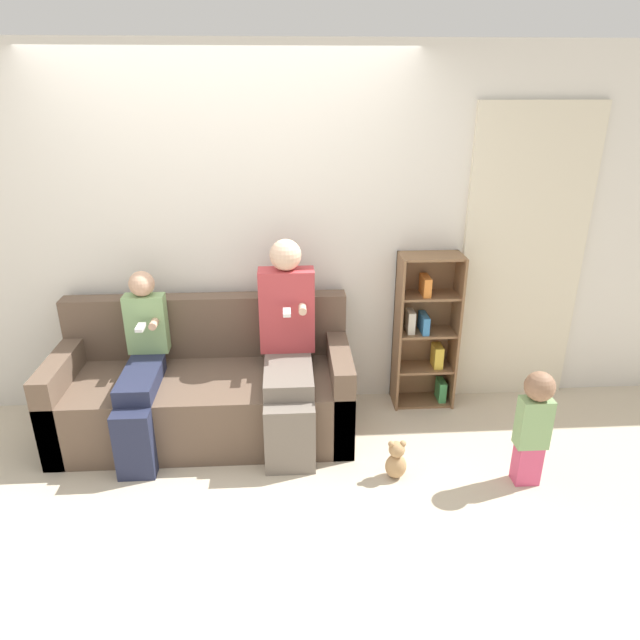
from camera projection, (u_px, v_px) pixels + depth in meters
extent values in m
plane|color=beige|center=(233.00, 472.00, 3.63)|extent=(14.00, 14.00, 0.00)
cube|color=silver|center=(233.00, 238.00, 4.00)|extent=(10.00, 0.06, 2.55)
cube|color=beige|center=(522.00, 260.00, 4.15)|extent=(0.89, 0.04, 2.18)
cube|color=brown|center=(205.00, 409.00, 3.89)|extent=(1.99, 0.66, 0.45)
cube|color=brown|center=(209.00, 354.00, 4.17)|extent=(1.99, 0.15, 0.90)
cube|color=brown|center=(64.00, 402.00, 3.80)|extent=(0.14, 0.66, 0.63)
cube|color=brown|center=(340.00, 394.00, 3.90)|extent=(0.14, 0.66, 0.63)
cube|color=#70665B|center=(290.00, 440.00, 3.56)|extent=(0.32, 0.12, 0.45)
cube|color=#70665B|center=(288.00, 377.00, 3.72)|extent=(0.32, 0.48, 0.11)
cube|color=#B73D42|center=(287.00, 310.00, 3.89)|extent=(0.37, 0.17, 0.58)
sphere|color=beige|center=(285.00, 255.00, 3.74)|extent=(0.21, 0.21, 0.21)
cylinder|color=beige|center=(302.00, 309.00, 3.75)|extent=(0.05, 0.10, 0.05)
cube|color=white|center=(287.00, 312.00, 3.70)|extent=(0.05, 0.12, 0.02)
cube|color=#232842|center=(134.00, 445.00, 3.50)|extent=(0.23, 0.12, 0.45)
cube|color=#232842|center=(141.00, 380.00, 3.69)|extent=(0.23, 0.52, 0.11)
cube|color=#84AD70|center=(147.00, 323.00, 3.89)|extent=(0.27, 0.12, 0.41)
sphere|color=tan|center=(142.00, 284.00, 3.78)|extent=(0.17, 0.17, 0.17)
cylinder|color=tan|center=(154.00, 324.00, 3.77)|extent=(0.05, 0.10, 0.05)
cube|color=white|center=(141.00, 327.00, 3.72)|extent=(0.05, 0.12, 0.02)
cube|color=#DB4C75|center=(527.00, 463.00, 3.49)|extent=(0.15, 0.11, 0.26)
cube|color=#84AD70|center=(534.00, 423.00, 3.38)|extent=(0.19, 0.11, 0.32)
sphere|color=#8C664C|center=(540.00, 386.00, 3.29)|extent=(0.18, 0.18, 0.18)
cube|color=brown|center=(397.00, 333.00, 4.18)|extent=(0.02, 0.25, 1.18)
cube|color=brown|center=(455.00, 332.00, 4.21)|extent=(0.02, 0.25, 1.18)
cube|color=brown|center=(422.00, 326.00, 4.30)|extent=(0.45, 0.02, 1.18)
cube|color=brown|center=(421.00, 400.00, 4.42)|extent=(0.41, 0.22, 0.02)
cube|color=brown|center=(423.00, 367.00, 4.30)|extent=(0.41, 0.22, 0.02)
cube|color=brown|center=(426.00, 332.00, 4.19)|extent=(0.41, 0.22, 0.02)
cube|color=brown|center=(429.00, 295.00, 4.08)|extent=(0.41, 0.22, 0.02)
cube|color=brown|center=(432.00, 256.00, 3.97)|extent=(0.41, 0.22, 0.02)
cube|color=#429956|center=(441.00, 390.00, 4.39)|extent=(0.05, 0.14, 0.16)
cube|color=gold|center=(437.00, 356.00, 4.27)|extent=(0.07, 0.13, 0.17)
cube|color=teal|center=(424.00, 323.00, 4.16)|extent=(0.05, 0.18, 0.13)
cube|color=orange|center=(425.00, 285.00, 4.05)|extent=(0.05, 0.17, 0.14)
cube|color=beige|center=(410.00, 321.00, 4.15)|extent=(0.05, 0.13, 0.16)
ellipsoid|color=tan|center=(396.00, 466.00, 3.55)|extent=(0.13, 0.11, 0.16)
sphere|color=tan|center=(397.00, 449.00, 3.50)|extent=(0.10, 0.10, 0.10)
sphere|color=tan|center=(391.00, 444.00, 3.48)|extent=(0.04, 0.04, 0.04)
sphere|color=tan|center=(403.00, 444.00, 3.48)|extent=(0.04, 0.04, 0.04)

